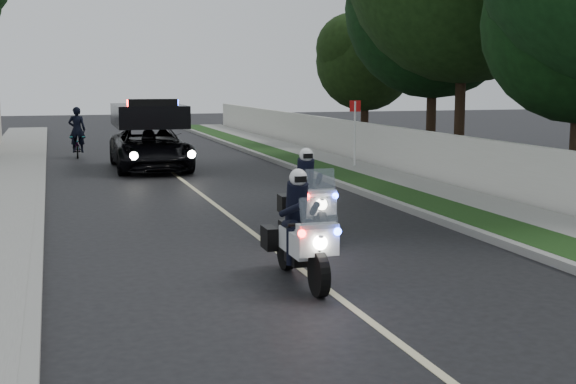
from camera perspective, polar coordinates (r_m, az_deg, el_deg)
name	(u,v)px	position (r m, az deg, el deg)	size (l,w,h in m)	color
ground	(342,300)	(10.95, 3.98, -7.93)	(120.00, 120.00, 0.00)	black
curb_right	(351,188)	(21.53, 4.68, 0.29)	(0.20, 60.00, 0.15)	gray
grass_verge	(375,187)	(21.80, 6.39, 0.37)	(1.20, 60.00, 0.16)	#193814
sidewalk_right	(417,185)	(22.34, 9.45, 0.50)	(1.40, 60.00, 0.16)	gray
property_wall	(449,161)	(22.73, 11.75, 2.27)	(0.22, 60.00, 1.50)	beige
curb_left	(41,202)	(20.04, -17.68, -0.67)	(0.20, 60.00, 0.15)	gray
lane_marking	(205,197)	(20.40, -6.09, -0.38)	(0.12, 50.00, 0.01)	#BFB78C
police_moto_left	(301,282)	(11.91, 0.94, -6.59)	(0.71, 2.03, 1.72)	silver
police_moto_right	(308,238)	(15.15, 1.47, -3.36)	(0.72, 2.06, 1.75)	silver
police_suv	(151,169)	(26.98, -10.02, 1.64)	(2.47, 5.33, 2.59)	black
bicycle	(78,157)	(31.76, -15.14, 2.46)	(0.58, 1.65, 0.86)	black
cyclist	(78,157)	(31.76, -15.14, 2.46)	(0.65, 0.43, 1.79)	black
sign_post	(354,170)	(26.42, 4.89, 1.60)	(0.38, 0.38, 2.43)	#B50C23
tree_right_a	(574,194)	(22.21, 20.21, -0.15)	(5.25, 5.25, 8.74)	black
tree_right_c	(430,161)	(29.77, 10.37, 2.24)	(6.54, 6.54, 10.89)	black
tree_right_d	(458,167)	(27.87, 12.36, 1.78)	(8.08, 8.08, 13.46)	#1B3A13
tree_right_e	(364,146)	(36.14, 5.61, 3.38)	(4.51, 4.51, 7.51)	black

